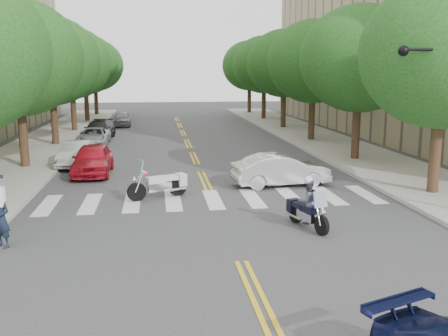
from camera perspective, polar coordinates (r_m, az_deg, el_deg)
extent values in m
plane|color=#38383A|center=(13.28, 1.99, -10.66)|extent=(140.00, 140.00, 0.00)
cube|color=#9E9991|center=(35.28, -19.77, 2.48)|extent=(5.00, 60.00, 0.15)
cube|color=#9E9991|center=(36.40, 10.95, 3.18)|extent=(5.00, 60.00, 0.15)
cylinder|color=#382316|center=(27.20, -21.96, 3.36)|extent=(0.44, 0.44, 3.32)
ellipsoid|color=#144716|center=(27.01, -22.56, 11.59)|extent=(6.40, 6.40, 5.76)
cylinder|color=#382316|center=(34.96, -18.81, 5.10)|extent=(0.44, 0.44, 3.32)
ellipsoid|color=#144716|center=(34.82, -19.22, 11.49)|extent=(6.40, 6.40, 5.76)
cylinder|color=#382316|center=(42.81, -16.81, 6.19)|extent=(0.44, 0.44, 3.32)
ellipsoid|color=#144716|center=(42.69, -17.10, 11.41)|extent=(6.40, 6.40, 5.76)
cylinder|color=#382316|center=(50.71, -15.42, 6.94)|extent=(0.44, 0.44, 3.32)
ellipsoid|color=#144716|center=(50.61, -15.65, 11.35)|extent=(6.40, 6.40, 5.76)
cylinder|color=#382316|center=(58.63, -14.41, 7.48)|extent=(0.44, 0.44, 3.32)
ellipsoid|color=#144716|center=(58.55, -14.59, 11.30)|extent=(6.40, 6.40, 5.76)
cylinder|color=#382316|center=(21.43, 22.98, 1.43)|extent=(0.44, 0.44, 3.32)
ellipsoid|color=#144716|center=(21.20, 23.78, 11.89)|extent=(6.40, 6.40, 5.76)
cylinder|color=#382316|center=(28.53, 14.84, 4.11)|extent=(0.44, 0.44, 3.32)
ellipsoid|color=#144716|center=(28.35, 15.23, 11.96)|extent=(6.40, 6.40, 5.76)
cylinder|color=#382316|center=(36.01, 9.98, 5.67)|extent=(0.44, 0.44, 3.32)
ellipsoid|color=#144716|center=(35.87, 10.19, 11.89)|extent=(6.40, 6.40, 5.76)
cylinder|color=#382316|center=(43.67, 6.80, 6.66)|extent=(0.44, 0.44, 3.32)
ellipsoid|color=#144716|center=(43.56, 6.91, 11.79)|extent=(6.40, 6.40, 5.76)
cylinder|color=#382316|center=(51.44, 4.56, 7.35)|extent=(0.44, 0.44, 3.32)
ellipsoid|color=#144716|center=(51.34, 4.63, 11.70)|extent=(6.40, 6.40, 5.76)
cylinder|color=#382316|center=(59.26, 2.91, 7.85)|extent=(0.44, 0.44, 3.32)
ellipsoid|color=#144716|center=(59.18, 2.94, 11.62)|extent=(6.40, 6.40, 5.76)
cylinder|color=black|center=(18.13, 22.99, 12.36)|extent=(2.40, 0.10, 0.10)
sphere|color=black|center=(17.60, 19.82, 12.48)|extent=(0.36, 0.36, 0.36)
cylinder|color=black|center=(15.48, 11.10, -6.46)|extent=(0.30, 0.63, 0.62)
cylinder|color=black|center=(16.64, 8.19, -5.13)|extent=(0.33, 0.64, 0.62)
cube|color=silver|center=(16.06, 9.51, -5.38)|extent=(0.51, 0.87, 0.29)
cube|color=black|center=(15.93, 9.72, -4.68)|extent=(0.50, 0.71, 0.20)
cube|color=black|center=(16.32, 8.74, -4.19)|extent=(0.49, 0.59, 0.15)
cube|color=black|center=(16.69, 7.96, -4.22)|extent=(0.46, 0.38, 0.41)
cube|color=#8C99A5|center=(15.36, 10.96, -3.54)|extent=(0.48, 0.26, 0.50)
cube|color=red|center=(15.58, 10.94, -3.95)|extent=(0.11, 0.11, 0.07)
cube|color=#0C26E5|center=(15.46, 10.27, -4.05)|extent=(0.11, 0.11, 0.07)
imported|color=#474C56|center=(15.94, 9.57, -3.75)|extent=(0.83, 0.72, 1.44)
sphere|color=silver|center=(15.78, 9.64, -1.39)|extent=(0.27, 0.27, 0.27)
cylinder|color=black|center=(19.35, -9.95, -2.72)|extent=(0.73, 0.43, 0.73)
cylinder|color=black|center=(20.01, -5.34, -2.15)|extent=(0.75, 0.47, 0.73)
cube|color=silver|center=(19.65, -7.47, -2.08)|extent=(1.03, 0.70, 0.35)
cube|color=silver|center=(19.55, -7.78, -1.34)|extent=(0.85, 0.66, 0.24)
cube|color=silver|center=(19.78, -6.20, -1.10)|extent=(0.72, 0.63, 0.17)
cube|color=silver|center=(20.01, -4.93, -1.31)|extent=(0.48, 0.56, 0.49)
cube|color=#8C99A5|center=(19.20, -9.66, 0.02)|extent=(0.37, 0.56, 0.59)
cube|color=red|center=(19.18, -8.99, -0.56)|extent=(0.14, 0.14, 0.09)
cube|color=#0C26E5|center=(19.42, -9.27, -0.43)|extent=(0.14, 0.14, 0.09)
imported|color=black|center=(15.37, -24.13, -5.32)|extent=(0.73, 0.67, 1.67)
imported|color=silver|center=(21.74, 6.54, -0.22)|extent=(4.36, 1.93, 1.39)
imported|color=#B51322|center=(24.81, -14.78, 0.97)|extent=(1.75, 4.34, 1.48)
imported|color=#BBBBBB|center=(27.32, -16.47, 1.57)|extent=(1.67, 3.98, 1.28)
imported|color=#9B9EA2|center=(34.77, -14.63, 3.51)|extent=(1.94, 4.20, 1.17)
imported|color=black|center=(37.62, -14.12, 4.22)|extent=(2.30, 4.81, 1.35)
imported|color=gray|center=(46.46, -11.58, 5.53)|extent=(1.66, 3.92, 1.32)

